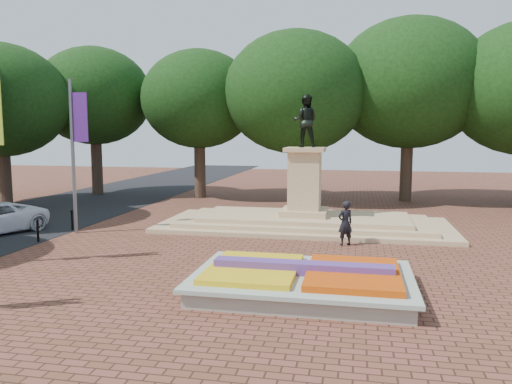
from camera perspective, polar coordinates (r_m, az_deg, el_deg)
ground at (r=16.91m, az=2.64°, el=-9.10°), size 90.00×90.00×0.00m
flower_bed at (r=14.77m, az=5.42°, el=-9.98°), size 6.30×4.30×0.91m
monument at (r=24.48m, az=5.55°, el=-1.99°), size 14.00×6.00×6.40m
tree_row_back at (r=34.12m, az=11.42°, el=10.18°), size 44.80×8.80×10.43m
pedestrian at (r=20.84m, az=10.16°, el=-3.52°), size 0.80×0.73×1.85m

